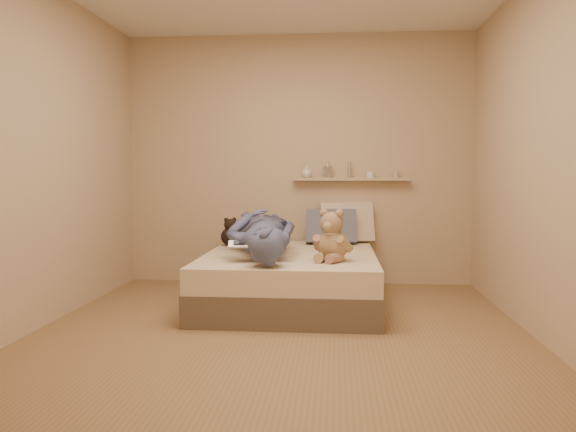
# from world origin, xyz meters

# --- Properties ---
(room) EXTENTS (3.80, 3.80, 3.80)m
(room) POSITION_xyz_m (0.00, 0.00, 1.30)
(room) COLOR #876245
(room) RESTS_ON ground
(bed) EXTENTS (1.50, 1.90, 0.45)m
(bed) POSITION_xyz_m (0.00, 0.93, 0.22)
(bed) COLOR brown
(bed) RESTS_ON floor
(game_console) EXTENTS (0.17, 0.08, 0.06)m
(game_console) POSITION_xyz_m (-0.36, 0.34, 0.60)
(game_console) COLOR #B2B5B9
(game_console) RESTS_ON bed
(teddy_bear) EXTENTS (0.34, 0.35, 0.42)m
(teddy_bear) POSITION_xyz_m (0.37, 0.49, 0.62)
(teddy_bear) COLOR tan
(teddy_bear) RESTS_ON bed
(dark_plush) EXTENTS (0.18, 0.18, 0.28)m
(dark_plush) POSITION_xyz_m (-0.63, 1.39, 0.57)
(dark_plush) COLOR black
(dark_plush) RESTS_ON bed
(pillow_cream) EXTENTS (0.60, 0.40, 0.43)m
(pillow_cream) POSITION_xyz_m (0.50, 1.76, 0.65)
(pillow_cream) COLOR beige
(pillow_cream) RESTS_ON bed
(pillow_grey) EXTENTS (0.51, 0.28, 0.37)m
(pillow_grey) POSITION_xyz_m (0.35, 1.62, 0.62)
(pillow_grey) COLOR slate
(pillow_grey) RESTS_ON bed
(person) EXTENTS (0.87, 1.75, 0.40)m
(person) POSITION_xyz_m (-0.25, 0.83, 0.65)
(person) COLOR #474B70
(person) RESTS_ON bed
(wall_shelf) EXTENTS (1.20, 0.12, 0.03)m
(wall_shelf) POSITION_xyz_m (0.55, 1.84, 1.10)
(wall_shelf) COLOR tan
(wall_shelf) RESTS_ON wall_back
(shelf_bottles) EXTENTS (1.02, 0.14, 0.17)m
(shelf_bottles) POSITION_xyz_m (0.34, 1.84, 1.18)
(shelf_bottles) COLOR silver
(shelf_bottles) RESTS_ON wall_shelf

